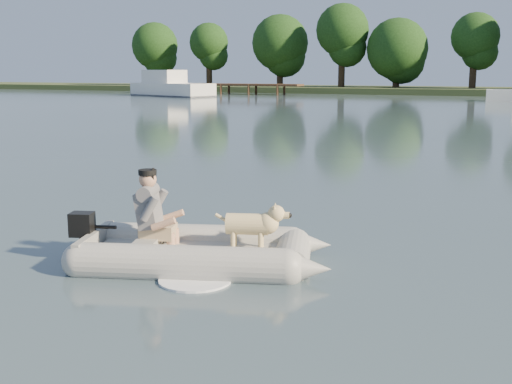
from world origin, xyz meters
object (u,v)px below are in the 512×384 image
at_px(dock, 216,89).
at_px(dinghy, 200,223).
at_px(cabin_cruiser, 172,83).
at_px(man, 150,207).
at_px(dog, 247,228).

bearing_deg(dock, dinghy, -62.97).
bearing_deg(cabin_cruiser, man, -39.61).
bearing_deg(dinghy, man, 175.76).
distance_m(dock, cabin_cruiser, 6.90).
xyz_separation_m(dock, dinghy, (26.19, -51.33, 0.00)).
xyz_separation_m(dock, man, (25.58, -51.47, 0.17)).
relative_size(dinghy, cabin_cruiser, 0.48).
bearing_deg(dinghy, cabin_cruiser, 104.00).
distance_m(man, dog, 1.23).
xyz_separation_m(dock, cabin_cruiser, (-1.03, -6.79, 0.67)).
height_order(man, dog, man).
relative_size(man, cabin_cruiser, 0.11).
bearing_deg(man, dinghy, -4.24).
distance_m(dock, dog, 57.68).
xyz_separation_m(dog, cabin_cruiser, (-27.75, 44.32, 0.72)).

